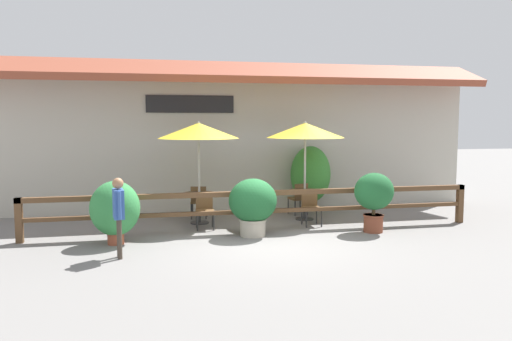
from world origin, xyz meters
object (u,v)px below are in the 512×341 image
Objects in this scene: dining_table_near at (199,199)px; potted_plant_entrance_palm at (253,204)px; chair_near_streetside at (205,208)px; dining_table_middle at (305,196)px; potted_plant_tall_tropical at (310,175)px; chair_near_wallside at (199,200)px; patio_umbrella_middle at (305,130)px; chair_middle_wallside at (299,197)px; potted_plant_corner_fern at (374,195)px; chair_middle_streetside at (311,206)px; pedestrian at (118,207)px; potted_plant_broad_leaf at (115,209)px; patio_umbrella_near at (199,131)px.

potted_plant_entrance_palm reaches higher than dining_table_near.
chair_near_streetside reaches higher than dining_table_middle.
potted_plant_tall_tropical reaches higher than dining_table_near.
patio_umbrella_middle reaches higher than chair_near_wallside.
chair_middle_wallside is (2.76, 0.62, -0.13)m from dining_table_near.
potted_plant_corner_fern is (3.76, -2.43, 0.38)m from chair_near_wallside.
dining_table_middle is at bearing 85.60° from chair_middle_streetside.
chair_near_streetside is 0.57× the size of pedestrian.
chair_near_streetside is 1.00× the size of chair_middle_streetside.
chair_near_streetside is 1.25m from chair_near_wallside.
chair_near_streetside reaches higher than dining_table_near.
patio_umbrella_middle is at bearing 180.00° from dining_table_middle.
potted_plant_entrance_palm is at bearing 2.91° from potted_plant_broad_leaf.
potted_plant_tall_tropical is (0.60, 1.35, 0.39)m from dining_table_middle.
potted_plant_entrance_palm is (-1.67, -1.51, -1.58)m from patio_umbrella_middle.
chair_middle_streetside is (2.64, -0.78, -0.13)m from dining_table_near.
potted_plant_tall_tropical reaches higher than chair_middle_wallside.
dining_table_near is 2.58m from potted_plant_broad_leaf.
patio_umbrella_near is 2.70m from patio_umbrella_middle.
patio_umbrella_middle is at bearing 19.87° from potted_plant_broad_leaf.
chair_middle_streetside is 1.59m from potted_plant_corner_fern.
dining_table_near is 3.55m from potted_plant_tall_tropical.
patio_umbrella_near is 3.30m from chair_middle_streetside.
potted_plant_entrance_palm is (-1.61, -0.81, 0.24)m from chair_middle_streetside.
chair_near_streetside is at bearing -168.36° from patio_umbrella_middle.
patio_umbrella_middle reaches higher than chair_middle_streetside.
potted_plant_tall_tropical is (3.30, 1.26, -1.30)m from patio_umbrella_near.
patio_umbrella_middle is 1.68× the size of pedestrian.
chair_near_streetside is at bearing 177.11° from chair_middle_streetside.
chair_middle_streetside is at bearing -16.53° from dining_table_near.
potted_plant_broad_leaf is at bearing -160.13° from dining_table_middle.
potted_plant_entrance_palm is at bearing -57.27° from dining_table_near.
potted_plant_corner_fern is 0.91× the size of pedestrian.
potted_plant_corner_fern is at bearing 99.92° from chair_middle_wallside.
pedestrian reaches higher than dining_table_middle.
pedestrian is (-2.78, -1.26, 0.25)m from potted_plant_entrance_palm.
chair_near_streetside is at bearing -149.68° from potted_plant_tall_tropical.
chair_middle_wallside is 0.57× the size of pedestrian.
chair_middle_streetside and chair_middle_wallside have the same top height.
potted_plant_broad_leaf is at bearing -147.99° from chair_near_streetside.
chair_near_wallside is 1.00× the size of chair_middle_streetside.
potted_plant_broad_leaf is at bearing -149.92° from potted_plant_tall_tropical.
potted_plant_entrance_palm is at bearing -128.43° from potted_plant_tall_tropical.
potted_plant_entrance_palm is at bearing -42.99° from chair_near_streetside.
chair_middle_wallside is 0.67× the size of potted_plant_entrance_palm.
chair_near_wallside is 3.29m from patio_umbrella_middle.
dining_table_near is at bearing 178.24° from patio_umbrella_middle.
patio_umbrella_near is at bearing 98.31° from chair_near_streetside.
patio_umbrella_middle reaches higher than potted_plant_entrance_palm.
patio_umbrella_near is at bearing -159.03° from potted_plant_tall_tropical.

